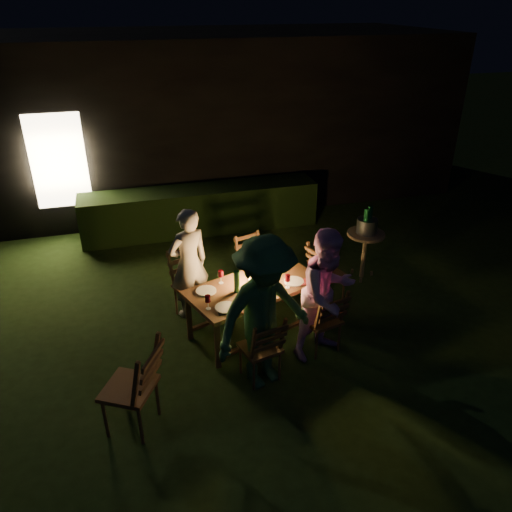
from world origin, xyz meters
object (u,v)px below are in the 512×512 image
object	(u,v)px
person_opp_right	(328,294)
bottle_bucket_a	(365,224)
bottle_bucket_b	(369,221)
ice_bucket	(367,226)
chair_end	(326,283)
person_opp_left	(264,314)
chair_far_left	(193,296)
bottle_table	(237,282)
chair_spare	(133,401)
chair_near_left	(261,358)
person_house_side	(189,264)
chair_far_right	(254,276)
lantern	(255,271)
chair_near_right	(322,330)
dining_table	(254,290)
side_table	(366,238)

from	to	relation	value
person_opp_right	bottle_bucket_a	distance (m)	1.90
bottle_bucket_b	ice_bucket	bearing A→B (deg)	-141.34
chair_end	person_opp_left	distance (m)	1.97
chair_far_left	bottle_table	size ratio (longest dim) A/B	3.47
chair_spare	chair_far_left	bearing A→B (deg)	3.43
chair_near_left	bottle_bucket_a	bearing A→B (deg)	26.45
person_house_side	ice_bucket	xyz separation A→B (m)	(2.66, 0.27, 0.09)
chair_far_right	bottle_table	distance (m)	1.24
chair_far_left	chair_spare	xyz separation A→B (m)	(-0.88, -1.79, 0.03)
chair_near_left	chair_far_left	xyz separation A→B (m)	(-0.52, 1.45, 0.02)
chair_far_right	lantern	bearing A→B (deg)	57.81
chair_far_left	lantern	xyz separation A→B (m)	(0.71, -0.51, 0.54)
chair_near_right	bottle_bucket_b	bearing A→B (deg)	35.20
person_house_side	bottle_bucket_b	distance (m)	2.73
chair_far_right	person_house_side	distance (m)	1.11
chair_near_left	lantern	size ratio (longest dim) A/B	2.56
ice_bucket	person_house_side	bearing A→B (deg)	-174.21
bottle_table	dining_table	bearing A→B (deg)	19.78
person_opp_left	chair_far_right	bearing A→B (deg)	57.79
person_opp_right	bottle_table	xyz separation A→B (m)	(-0.94, 0.53, 0.01)
chair_spare	chair_end	bearing A→B (deg)	-29.38
chair_far_right	bottle_table	xyz separation A→B (m)	(-0.49, -0.99, 0.55)
chair_far_right	person_opp_left	xyz separation A→B (m)	(-0.40, -1.83, 0.62)
chair_near_right	person_house_side	distance (m)	1.89
chair_near_left	chair_spare	xyz separation A→B (m)	(-1.40, -0.34, 0.05)
chair_end	bottle_table	world-z (taller)	bottle_table
chair_near_left	chair_spare	world-z (taller)	chair_spare
person_opp_left	lantern	distance (m)	1.00
chair_end	person_opp_left	bearing A→B (deg)	-60.66
chair_near_left	chair_end	world-z (taller)	chair_end
person_house_side	lantern	xyz separation A→B (m)	(0.73, -0.56, 0.08)
person_house_side	ice_bucket	distance (m)	2.67
chair_end	bottle_bucket_a	distance (m)	1.06
chair_spare	ice_bucket	distance (m)	4.14
bottle_bucket_a	lantern	bearing A→B (deg)	-157.31
person_house_side	bottle_bucket_b	bearing A→B (deg)	166.74
chair_near_right	chair_end	size ratio (longest dim) A/B	0.97
bottle_table	ice_bucket	xyz separation A→B (m)	(2.19, 0.97, 0.03)
person_opp_left	side_table	xyz separation A→B (m)	(2.10, 1.81, -0.23)
chair_near_left	chair_end	distance (m)	1.85
chair_end	person_house_side	bearing A→B (deg)	-112.67
chair_spare	bottle_table	distance (m)	1.82
chair_end	bottle_bucket_b	size ratio (longest dim) A/B	2.91
dining_table	chair_near_left	size ratio (longest dim) A/B	2.02
chair_spare	lantern	distance (m)	2.11
bottle_bucket_a	chair_near_right	bearing A→B (deg)	-130.78
dining_table	person_house_side	distance (m)	0.95
dining_table	chair_far_left	world-z (taller)	chair_far_left
lantern	bottle_table	bearing A→B (deg)	-150.75
dining_table	side_table	distance (m)	2.15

